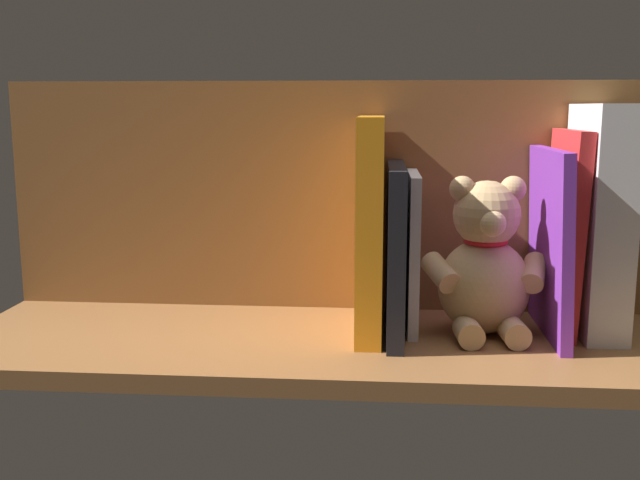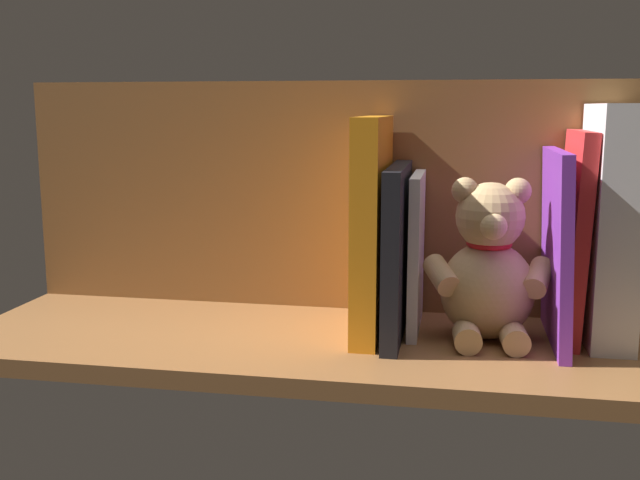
{
  "view_description": "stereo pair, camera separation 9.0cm",
  "coord_description": "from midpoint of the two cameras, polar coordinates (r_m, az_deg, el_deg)",
  "views": [
    {
      "loc": [
        -7.28,
        88.13,
        27.71
      ],
      "look_at": [
        0.0,
        0.0,
        11.89
      ],
      "focal_mm": 41.68,
      "sensor_mm": 36.0,
      "label": 1
    },
    {
      "loc": [
        -16.17,
        86.94,
        27.71
      ],
      "look_at": [
        0.0,
        0.0,
        11.89
      ],
      "focal_mm": 41.68,
      "sensor_mm": 36.0,
      "label": 2
    }
  ],
  "objects": [
    {
      "name": "book_3",
      "position": [
        0.91,
        3.03,
        -0.76
      ],
      "size": [
        2.04,
        19.83,
        20.86
      ],
      "primitive_type": "cube",
      "color": "black",
      "rests_on": "ground_plane"
    },
    {
      "name": "teddy_bear",
      "position": [
        0.92,
        9.87,
        -1.97
      ],
      "size": [
        15.87,
        13.01,
        19.6
      ],
      "rotation": [
        0.0,
        0.0,
        0.07
      ],
      "color": "tan",
      "rests_on": "ground_plane"
    },
    {
      "name": "book_0",
      "position": [
        0.96,
        15.71,
        0.61
      ],
      "size": [
        2.59,
        14.38,
        25.07
      ],
      "primitive_type": "cube",
      "rotation": [
        0.0,
        -0.03,
        0.0
      ],
      "color": "red",
      "rests_on": "ground_plane"
    },
    {
      "name": "book_4",
      "position": [
        0.92,
        1.09,
        1.12
      ],
      "size": [
        3.14,
        18.62,
        26.65
      ],
      "primitive_type": "cube",
      "color": "orange",
      "rests_on": "ground_plane"
    },
    {
      "name": "dictionary_thick_white",
      "position": [
        0.96,
        18.13,
        1.45
      ],
      "size": [
        5.03,
        15.04,
        28.15
      ],
      "primitive_type": "cube",
      "color": "white",
      "rests_on": "ground_plane"
    },
    {
      "name": "book_1",
      "position": [
        0.93,
        14.63,
        -0.25
      ],
      "size": [
        2.31,
        18.77,
        22.9
      ],
      "primitive_type": "cube",
      "rotation": [
        0.0,
        0.04,
        0.0
      ],
      "color": "purple",
      "rests_on": "ground_plane"
    },
    {
      "name": "shelf_back_panel",
      "position": [
        1.02,
        -1.9,
        3.35
      ],
      "size": [
        88.54,
        1.5,
        31.24
      ],
      "primitive_type": "cube",
      "color": "brown",
      "rests_on": "ground_plane"
    },
    {
      "name": "ground_plane",
      "position": [
        0.93,
        -2.79,
        -7.93
      ],
      "size": [
        88.54,
        31.1,
        2.2
      ],
      "primitive_type": "cube",
      "color": "brown"
    },
    {
      "name": "book_2",
      "position": [
        0.94,
        4.42,
        -0.82
      ],
      "size": [
        1.27,
        14.25,
        19.66
      ],
      "primitive_type": "cube",
      "color": "silver",
      "rests_on": "ground_plane"
    }
  ]
}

